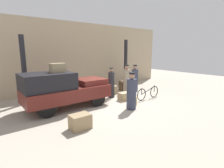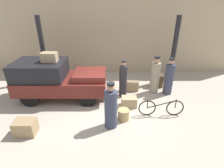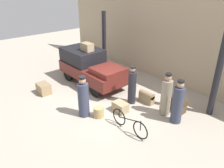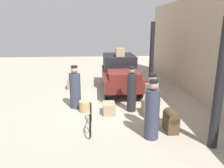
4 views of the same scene
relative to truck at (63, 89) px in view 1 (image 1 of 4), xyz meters
name	(u,v)px [view 1 (image 1 of 4)]	position (x,y,z in m)	size (l,w,h in m)	color
ground_plane	(111,103)	(2.23, -0.80, -0.94)	(30.00, 30.00, 0.00)	#A89E8E
station_building_facade	(74,57)	(2.23, 3.28, 1.31)	(16.00, 0.15, 4.50)	tan
canopy_pillar_left	(24,70)	(-1.15, 1.89, 0.77)	(0.24, 0.24, 3.41)	black
canopy_pillar_right	(126,64)	(5.67, 1.89, 0.77)	(0.24, 0.24, 3.41)	black
truck	(63,89)	(0.00, 0.00, 0.00)	(3.89, 1.74, 1.71)	black
bicycle	(148,93)	(4.32, -1.43, -0.59)	(1.73, 0.04, 0.71)	black
wicker_basket	(133,101)	(2.87, -1.68, -0.73)	(0.43, 0.43, 0.42)	tan
porter_with_bicycle	(135,79)	(5.08, 0.35, -0.14)	(0.41, 0.41, 1.75)	#33384C
conductor_in_dark_uniform	(111,84)	(2.94, 0.11, -0.15)	(0.35, 0.35, 1.71)	#232328
porter_lifting_near_truck	(131,93)	(2.40, -2.06, -0.17)	(0.44, 0.44, 1.71)	#33384C
porter_standing_middle	(127,80)	(4.46, 0.47, -0.12)	(0.42, 0.42, 1.78)	gray
suitcase_small_leather	(123,85)	(4.72, 1.05, -0.58)	(0.60, 0.35, 0.69)	#4C3823
trunk_barrel_dark	(112,90)	(3.37, 0.61, -0.65)	(0.71, 0.28, 0.54)	#937A56
trunk_wicker_pale	(80,122)	(-0.44, -2.46, -0.68)	(0.68, 0.50, 0.51)	#937A56
trunk_umber_medium	(124,96)	(3.16, -0.77, -0.73)	(0.62, 0.44, 0.41)	#9E8966
trunk_on_truck_roof	(58,68)	(-0.18, 0.00, 0.97)	(0.63, 0.42, 0.40)	#9E8966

